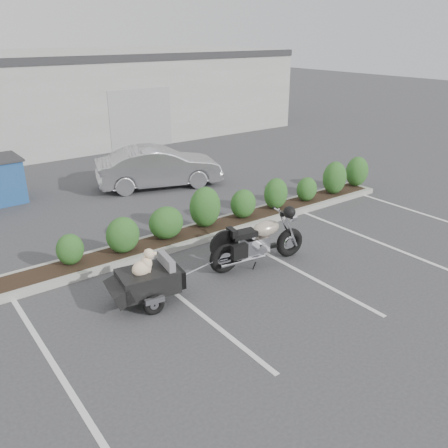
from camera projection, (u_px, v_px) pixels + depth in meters
ground at (235, 273)px, 10.36m from camera, size 90.00×90.00×0.00m
planter_kerb at (214, 229)px, 12.52m from camera, size 12.00×1.00×0.15m
building at (14, 98)px, 22.25m from camera, size 26.00×10.00×4.00m
motorcycle at (259, 242)px, 10.56m from camera, size 2.43×0.93×1.40m
pet_trailer at (147, 280)px, 9.08m from camera, size 1.96×1.11×1.16m
sedan at (159, 167)px, 15.89m from camera, size 4.37×2.64×1.36m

